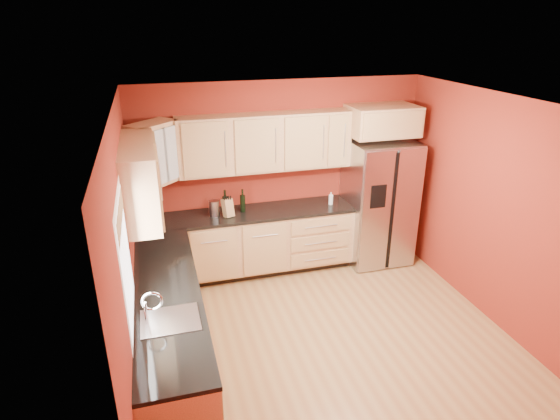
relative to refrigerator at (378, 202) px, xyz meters
name	(u,v)px	position (x,y,z in m)	size (l,w,h in m)	color
floor	(328,339)	(-1.35, -1.62, -0.89)	(4.00, 4.00, 0.00)	#9A683B
ceiling	(340,105)	(-1.35, -1.62, 1.71)	(4.00, 4.00, 0.00)	silver
wall_back	(280,175)	(-1.35, 0.38, 0.41)	(4.00, 0.04, 2.60)	maroon
wall_front	(450,364)	(-1.35, -3.62, 0.41)	(4.00, 0.04, 2.60)	maroon
wall_left	(128,260)	(-3.35, -1.62, 0.41)	(0.04, 4.00, 2.60)	maroon
wall_right	(499,214)	(0.65, -1.62, 0.41)	(0.04, 4.00, 2.60)	maroon
base_cabinets_back	(248,244)	(-1.90, 0.07, -0.45)	(2.90, 0.60, 0.88)	#A87651
base_cabinets_left	(171,332)	(-3.05, -1.62, -0.45)	(0.60, 2.80, 0.88)	#A87651
countertop_back	(247,214)	(-1.90, 0.06, 0.01)	(2.90, 0.62, 0.04)	black
countertop_left	(167,292)	(-3.04, -1.62, 0.01)	(0.62, 2.80, 0.04)	black
upper_cabinets_back	(265,142)	(-1.60, 0.21, 0.94)	(2.30, 0.33, 0.75)	#A87651
upper_cabinets_left	(140,179)	(-3.19, -0.90, 0.94)	(0.33, 1.35, 0.75)	#A87651
corner_upper_cabinet	(154,153)	(-3.02, 0.04, 0.94)	(0.62, 0.33, 0.75)	#A87651
over_fridge_cabinet	(382,120)	(0.00, 0.07, 1.16)	(0.92, 0.60, 0.40)	#A87651
refrigerator	(378,202)	(0.00, 0.00, 0.00)	(0.90, 0.75, 1.78)	silver
window	(126,261)	(-3.33, -2.12, 0.66)	(0.03, 0.90, 1.00)	white
sink_faucet	(169,306)	(-3.04, -2.12, 0.18)	(0.50, 0.42, 0.30)	silver
canister_left	(146,216)	(-3.20, 0.09, 0.12)	(0.11, 0.11, 0.18)	silver
canister_right	(214,208)	(-2.34, 0.06, 0.14)	(0.13, 0.13, 0.21)	silver
wine_bottle_a	(243,200)	(-1.95, 0.11, 0.19)	(0.07, 0.07, 0.32)	black
wine_bottle_b	(225,202)	(-2.18, 0.08, 0.20)	(0.08, 0.08, 0.34)	black
knife_block	(228,208)	(-2.17, 0.01, 0.15)	(0.12, 0.11, 0.24)	tan
soap_dispenser	(331,198)	(-0.71, 0.04, 0.12)	(0.06, 0.06, 0.18)	white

